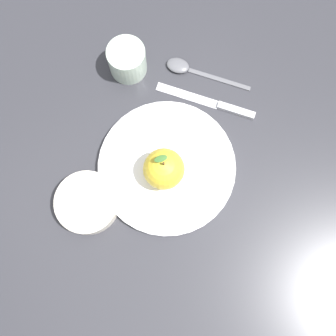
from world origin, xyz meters
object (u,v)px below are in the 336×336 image
Objects in this scene: side_bowl at (87,203)px; spoon at (188,69)px; apple at (164,169)px; dinner_plate at (168,169)px; knife at (214,104)px; cup at (127,60)px.

spoon is (0.14, -0.31, -0.02)m from side_bowl.
side_bowl is (0.03, 0.16, -0.04)m from apple.
spoon is at bearing -65.41° from side_bowl.
knife is at bearing -65.52° from dinner_plate.
apple is at bearing 112.71° from dinner_plate.
knife is 1.12× the size of spoon.
dinner_plate is at bearing -67.29° from apple.
cup is 0.50× the size of spoon.
cup reaches higher than side_bowl.
cup reaches higher than dinner_plate.
apple is at bearing 114.35° from knife.
apple is 0.58× the size of spoon.
side_bowl is at bearing 135.18° from cup.
cup is at bearing -10.42° from dinner_plate.
apple is at bearing 136.84° from spoon.
side_bowl is 0.35m from spoon.
knife is at bearing -81.29° from side_bowl.
apple is 0.19m from knife.
knife is (0.08, -0.17, -0.05)m from apple.
dinner_plate is 1.76× the size of spoon.
side_bowl is at bearing 114.59° from spoon.
side_bowl is at bearing 80.53° from apple.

